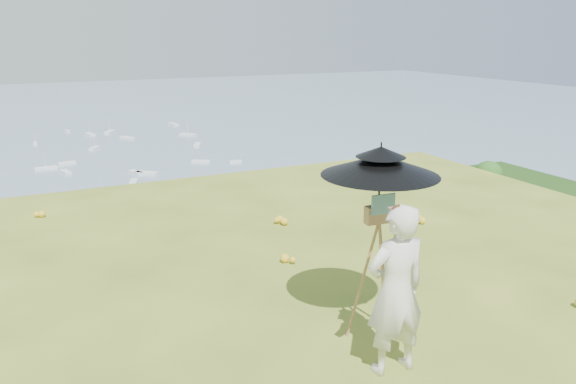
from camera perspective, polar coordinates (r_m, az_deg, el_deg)
ground at (r=6.60m, az=3.29°, el=-12.81°), size 14.00×14.00×0.00m
shoreline_tier at (r=89.16m, az=-21.56°, el=-11.30°), size 170.00×28.00×8.00m
bay_water at (r=247.86m, az=-24.86°, el=5.88°), size 700.00×700.00×0.00m
slope_trees at (r=44.07m, az=-19.90°, el=-9.40°), size 110.00×50.00×6.00m
harbor_town at (r=86.50m, az=-22.00°, el=-7.45°), size 110.00×22.00×5.00m
wildflowers at (r=6.76m, az=2.26°, el=-11.45°), size 10.00×10.50×0.12m
painter at (r=5.42m, az=10.88°, el=-9.79°), size 0.63×0.43×1.69m
field_easel at (r=5.96m, az=9.03°, el=-7.59°), size 0.66×0.66×1.62m
sun_umbrella at (r=5.68m, az=9.29°, el=1.08°), size 1.45×1.45×0.80m
painter_cap at (r=5.12m, az=11.35°, el=-1.71°), size 0.18×0.21×0.10m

